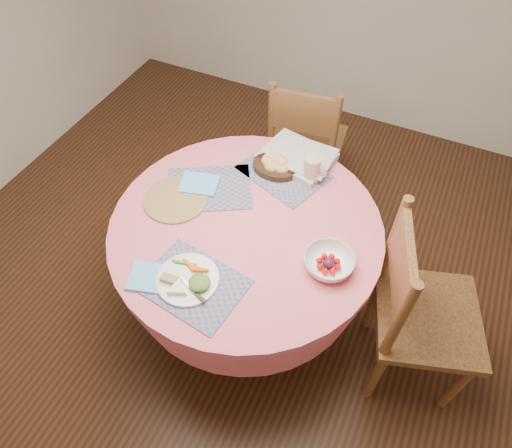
{
  "coord_description": "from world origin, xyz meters",
  "views": [
    {
      "loc": [
        0.59,
        -1.16,
        2.34
      ],
      "look_at": [
        0.05,
        0.0,
        0.78
      ],
      "focal_mm": 32.0,
      "sensor_mm": 36.0,
      "label": 1
    }
  ],
  "objects_px": {
    "chair_right": "(417,310)",
    "chair_back": "(305,141)",
    "wicker_trivet": "(176,200)",
    "latte_mug": "(312,169)",
    "dining_table": "(247,250)",
    "fruit_bowl": "(329,263)",
    "dinner_plate": "(188,280)",
    "bread_bowl": "(275,165)"
  },
  "relations": [
    {
      "from": "bread_bowl",
      "to": "fruit_bowl",
      "type": "xyz_separation_m",
      "value": [
        0.43,
        -0.44,
        -0.01
      ]
    },
    {
      "from": "wicker_trivet",
      "to": "dining_table",
      "type": "bearing_deg",
      "value": 1.11
    },
    {
      "from": "bread_bowl",
      "to": "fruit_bowl",
      "type": "relative_size",
      "value": 0.89
    },
    {
      "from": "wicker_trivet",
      "to": "bread_bowl",
      "type": "distance_m",
      "value": 0.52
    },
    {
      "from": "chair_back",
      "to": "dinner_plate",
      "type": "bearing_deg",
      "value": 82.23
    },
    {
      "from": "dining_table",
      "to": "dinner_plate",
      "type": "bearing_deg",
      "value": -101.41
    },
    {
      "from": "chair_right",
      "to": "dinner_plate",
      "type": "distance_m",
      "value": 1.01
    },
    {
      "from": "wicker_trivet",
      "to": "fruit_bowl",
      "type": "xyz_separation_m",
      "value": [
        0.77,
        -0.06,
        0.03
      ]
    },
    {
      "from": "chair_right",
      "to": "chair_back",
      "type": "distance_m",
      "value": 1.26
    },
    {
      "from": "chair_back",
      "to": "wicker_trivet",
      "type": "height_order",
      "value": "chair_back"
    },
    {
      "from": "chair_right",
      "to": "latte_mug",
      "type": "relative_size",
      "value": 7.4
    },
    {
      "from": "dining_table",
      "to": "wicker_trivet",
      "type": "relative_size",
      "value": 4.13
    },
    {
      "from": "chair_back",
      "to": "dinner_plate",
      "type": "height_order",
      "value": "chair_back"
    },
    {
      "from": "chair_right",
      "to": "dining_table",
      "type": "bearing_deg",
      "value": 74.99
    },
    {
      "from": "bread_bowl",
      "to": "dining_table",
      "type": "bearing_deg",
      "value": -86.54
    },
    {
      "from": "wicker_trivet",
      "to": "dinner_plate",
      "type": "height_order",
      "value": "dinner_plate"
    },
    {
      "from": "chair_right",
      "to": "latte_mug",
      "type": "distance_m",
      "value": 0.8
    },
    {
      "from": "chair_back",
      "to": "bread_bowl",
      "type": "height_order",
      "value": "chair_back"
    },
    {
      "from": "dining_table",
      "to": "wicker_trivet",
      "type": "xyz_separation_m",
      "value": [
        -0.36,
        -0.01,
        0.2
      ]
    },
    {
      "from": "wicker_trivet",
      "to": "fruit_bowl",
      "type": "bearing_deg",
      "value": -4.07
    },
    {
      "from": "fruit_bowl",
      "to": "bread_bowl",
      "type": "bearing_deg",
      "value": 134.56
    },
    {
      "from": "latte_mug",
      "to": "fruit_bowl",
      "type": "bearing_deg",
      "value": -61.29
    },
    {
      "from": "chair_right",
      "to": "fruit_bowl",
      "type": "bearing_deg",
      "value": 85.85
    },
    {
      "from": "chair_back",
      "to": "bread_bowl",
      "type": "distance_m",
      "value": 0.63
    },
    {
      "from": "bread_bowl",
      "to": "chair_right",
      "type": "bearing_deg",
      "value": -22.19
    },
    {
      "from": "dining_table",
      "to": "fruit_bowl",
      "type": "bearing_deg",
      "value": -8.59
    },
    {
      "from": "dining_table",
      "to": "latte_mug",
      "type": "relative_size",
      "value": 8.87
    },
    {
      "from": "dinner_plate",
      "to": "fruit_bowl",
      "type": "bearing_deg",
      "value": 32.78
    },
    {
      "from": "chair_right",
      "to": "bread_bowl",
      "type": "distance_m",
      "value": 0.94
    },
    {
      "from": "bread_bowl",
      "to": "latte_mug",
      "type": "distance_m",
      "value": 0.19
    },
    {
      "from": "latte_mug",
      "to": "dinner_plate",
      "type": "bearing_deg",
      "value": -107.63
    },
    {
      "from": "dining_table",
      "to": "fruit_bowl",
      "type": "xyz_separation_m",
      "value": [
        0.41,
        -0.06,
        0.23
      ]
    },
    {
      "from": "chair_right",
      "to": "chair_back",
      "type": "height_order",
      "value": "chair_right"
    },
    {
      "from": "dining_table",
      "to": "latte_mug",
      "type": "bearing_deg",
      "value": 66.69
    },
    {
      "from": "chair_right",
      "to": "bread_bowl",
      "type": "xyz_separation_m",
      "value": [
        -0.84,
        0.34,
        0.25
      ]
    },
    {
      "from": "chair_back",
      "to": "bread_bowl",
      "type": "xyz_separation_m",
      "value": [
        0.03,
        -0.56,
        0.29
      ]
    },
    {
      "from": "chair_back",
      "to": "dinner_plate",
      "type": "relative_size",
      "value": 3.72
    },
    {
      "from": "latte_mug",
      "to": "chair_back",
      "type": "bearing_deg",
      "value": 111.86
    },
    {
      "from": "chair_right",
      "to": "chair_back",
      "type": "bearing_deg",
      "value": 26.8
    },
    {
      "from": "chair_back",
      "to": "wicker_trivet",
      "type": "distance_m",
      "value": 1.02
    },
    {
      "from": "dining_table",
      "to": "fruit_bowl",
      "type": "height_order",
      "value": "fruit_bowl"
    },
    {
      "from": "chair_right",
      "to": "chair_back",
      "type": "xyz_separation_m",
      "value": [
        -0.88,
        0.9,
        -0.04
      ]
    }
  ]
}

